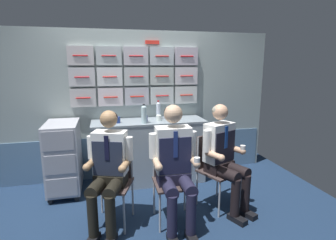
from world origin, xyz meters
The scene contains 16 objects.
ground centered at (0.00, 0.00, -0.02)m, with size 4.80×4.80×0.04m, color #192B45.
galley_bulkhead centered at (0.01, 1.37, 1.09)m, with size 4.20×0.14×2.15m.
galley_counter centered at (0.18, 1.09, 0.45)m, with size 1.58×0.53×0.90m.
service_trolley centered at (-0.96, 0.98, 0.51)m, with size 0.40×0.65×0.95m.
folding_chair_left centered at (-0.35, 0.21, 0.52)m, with size 0.51×0.51×0.85m.
crew_member_left centered at (-0.41, 0.06, 0.67)m, with size 0.51×0.65×1.23m.
folding_chair_right centered at (0.26, 0.11, 0.52)m, with size 0.41×0.41×0.85m.
crew_member_right centered at (0.26, -0.05, 0.71)m, with size 0.50×0.62×1.28m.
folding_chair_by_counter centered at (0.83, 0.27, 0.52)m, with size 0.53×0.53×0.85m.
crew_member_by_counter centered at (0.89, 0.13, 0.68)m, with size 0.54×0.66×1.24m.
water_bottle_tall centered at (0.09, 0.92, 1.03)m, with size 0.07×0.07×0.26m.
sparkling_bottle_green centered at (0.34, 1.16, 1.03)m, with size 0.06×0.06×0.27m.
paper_cup_blue centered at (-0.25, 1.02, 0.95)m, with size 0.06×0.06×0.08m.
paper_cup_tan centered at (0.32, 1.05, 0.94)m, with size 0.07×0.07×0.08m.
coffee_cup_white centered at (-0.41, 0.98, 0.94)m, with size 0.06×0.06×0.07m.
coffee_cup_spare centered at (0.12, 1.03, 0.95)m, with size 0.07×0.07×0.08m.
Camera 1 is at (-0.41, -2.55, 1.68)m, focal length 28.59 mm.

